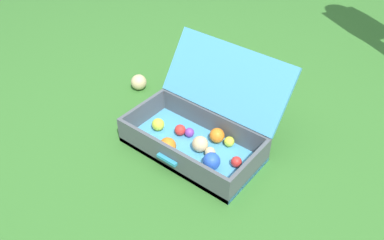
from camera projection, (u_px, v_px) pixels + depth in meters
The scene contains 3 objects.
ground_plane at pixel (180, 146), 1.98m from camera, with size 16.00×16.00×0.00m, color #336B28.
open_suitcase at pixel (201, 128), 1.93m from camera, with size 0.67×0.57×0.43m.
stray_ball_on_grass at pixel (139, 82), 2.36m from camera, with size 0.09×0.09×0.09m, color #D1B784.
Camera 1 is at (0.96, -1.11, 1.35)m, focal length 37.12 mm.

